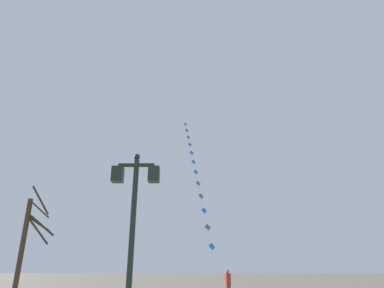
{
  "coord_description": "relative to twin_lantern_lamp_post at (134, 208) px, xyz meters",
  "views": [
    {
      "loc": [
        -0.77,
        -0.57,
        1.84
      ],
      "look_at": [
        -0.96,
        24.25,
        11.22
      ],
      "focal_mm": 30.34,
      "sensor_mm": 36.0,
      "label": 1
    }
  ],
  "objects": [
    {
      "name": "twin_lantern_lamp_post",
      "position": [
        0.0,
        0.0,
        0.0
      ],
      "size": [
        1.21,
        0.28,
        4.6
      ],
      "color": "#1E2D23",
      "rests_on": "ground_plane"
    },
    {
      "name": "kite_flyer",
      "position": [
        3.32,
        11.18,
        -2.29
      ],
      "size": [
        0.3,
        0.62,
        1.71
      ],
      "rotation": [
        0.0,
        0.0,
        1.73
      ],
      "color": "brown",
      "rests_on": "ground_plane"
    },
    {
      "name": "kite_train",
      "position": [
        1.64,
        21.35,
        6.88
      ],
      "size": [
        2.96,
        17.31,
        18.87
      ],
      "color": "brown",
      "rests_on": "ground_plane"
    },
    {
      "name": "bare_tree",
      "position": [
        -5.6,
        6.08,
        -0.6
      ],
      "size": [
        1.3,
        1.18,
        5.21
      ],
      "color": "#423323",
      "rests_on": "ground_plane"
    }
  ]
}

